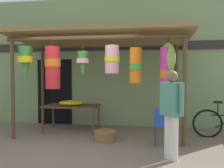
% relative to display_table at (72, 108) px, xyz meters
% --- Properties ---
extents(ground_plane, '(30.00, 30.00, 0.00)m').
position_rel_display_table_xyz_m(ground_plane, '(0.54, -1.23, -0.64)').
color(ground_plane, '#756656').
extents(shop_facade, '(9.59, 0.29, 3.83)m').
position_rel_display_table_xyz_m(shop_facade, '(0.53, 0.98, 1.27)').
color(shop_facade, '#7A9360').
rests_on(shop_facade, ground_plane).
extents(market_stall_canopy, '(4.48, 2.15, 2.64)m').
position_rel_display_table_xyz_m(market_stall_canopy, '(0.79, -0.36, 1.58)').
color(market_stall_canopy, brown).
rests_on(market_stall_canopy, ground_plane).
extents(display_table, '(1.45, 0.82, 0.71)m').
position_rel_display_table_xyz_m(display_table, '(0.00, 0.00, 0.00)').
color(display_table, brown).
rests_on(display_table, ground_plane).
extents(flower_heap_on_table, '(0.64, 0.45, 0.13)m').
position_rel_display_table_xyz_m(flower_heap_on_table, '(0.00, -0.03, 0.13)').
color(flower_heap_on_table, yellow).
rests_on(flower_heap_on_table, display_table).
extents(folding_chair, '(0.41, 0.41, 0.84)m').
position_rel_display_table_xyz_m(folding_chair, '(2.40, -1.04, -0.14)').
color(folding_chair, '#2347A8').
rests_on(folding_chair, ground_plane).
extents(wicker_basket_by_table, '(0.51, 0.51, 0.25)m').
position_rel_display_table_xyz_m(wicker_basket_by_table, '(1.07, -0.84, -0.52)').
color(wicker_basket_by_table, brown).
rests_on(wicker_basket_by_table, ground_plane).
extents(customer_foreground, '(0.41, 0.50, 1.63)m').
position_rel_display_table_xyz_m(customer_foreground, '(2.48, -1.82, 0.32)').
color(customer_foreground, silver).
rests_on(customer_foreground, ground_plane).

